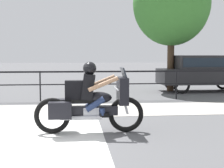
% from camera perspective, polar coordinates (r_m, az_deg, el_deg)
% --- Properties ---
extents(ground_plane, '(120.00, 120.00, 0.00)m').
position_cam_1_polar(ground_plane, '(7.37, -16.17, -8.71)').
color(ground_plane, '#565659').
extents(sidewalk_band, '(44.00, 2.40, 0.01)m').
position_cam_1_polar(sidewalk_band, '(10.67, -12.98, -4.38)').
color(sidewalk_band, '#B7B2A8').
rests_on(sidewalk_band, ground).
extents(crosswalk_band, '(2.65, 6.00, 0.01)m').
position_cam_1_polar(crosswalk_band, '(7.10, -12.06, -9.12)').
color(crosswalk_band, silver).
rests_on(crosswalk_band, ground).
extents(fence_railing, '(36.00, 0.05, 1.10)m').
position_cam_1_polar(fence_railing, '(12.73, -11.88, 1.07)').
color(fence_railing, black).
rests_on(fence_railing, ground).
extents(motorcycle, '(2.39, 0.76, 1.56)m').
position_cam_1_polar(motorcycle, '(7.48, -3.81, -2.87)').
color(motorcycle, black).
rests_on(motorcycle, ground).
extents(parked_car, '(4.12, 1.73, 1.66)m').
position_cam_1_polar(parked_car, '(16.24, 14.73, 2.12)').
color(parked_car, '#232326').
rests_on(parked_car, ground).
extents(tree_behind_sign, '(3.53, 3.53, 5.98)m').
position_cam_1_polar(tree_behind_sign, '(16.29, 9.86, 13.07)').
color(tree_behind_sign, '#473323').
rests_on(tree_behind_sign, ground).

